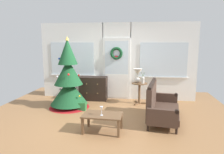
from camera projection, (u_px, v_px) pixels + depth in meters
ground_plane at (107, 120)px, 5.21m from camera, size 6.76×6.76×0.00m
back_wall_with_door at (117, 61)px, 7.03m from camera, size 5.20×0.19×2.55m
christmas_tree at (69, 82)px, 6.13m from camera, size 1.18×1.18×2.08m
dresser_cabinet at (93, 88)px, 6.99m from camera, size 0.91×0.46×0.78m
settee_sofa at (159, 106)px, 5.15m from camera, size 0.91×1.61×0.96m
side_table at (139, 89)px, 6.53m from camera, size 0.50×0.48×0.66m
table_lamp at (138, 74)px, 6.50m from camera, size 0.28×0.28×0.44m
flower_vase at (143, 80)px, 6.41m from camera, size 0.11×0.10×0.35m
coffee_table at (102, 117)px, 4.51m from camera, size 0.86×0.56×0.39m
wine_glass at (101, 109)px, 4.42m from camera, size 0.08×0.08×0.20m
gift_box at (82, 106)px, 5.98m from camera, size 0.23×0.20×0.23m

